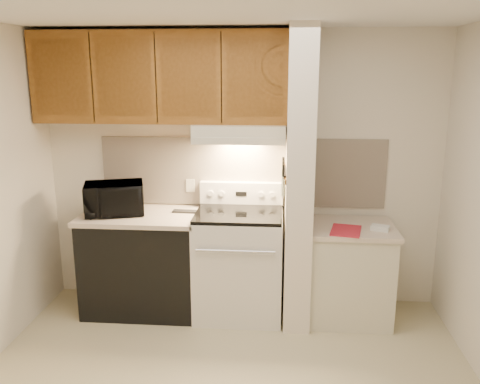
# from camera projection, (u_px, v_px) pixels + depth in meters

# --- Properties ---
(ceiling) EXTENTS (3.60, 3.60, 0.00)m
(ceiling) POSITION_uv_depth(u_px,v_px,m) (222.00, 9.00, 2.91)
(ceiling) COLOR white
(ceiling) RESTS_ON wall_back
(wall_back) EXTENTS (3.60, 2.50, 0.02)m
(wall_back) POSITION_uv_depth(u_px,v_px,m) (242.00, 170.00, 4.66)
(wall_back) COLOR silver
(wall_back) RESTS_ON floor
(backsplash) EXTENTS (2.60, 0.02, 0.63)m
(backsplash) POSITION_uv_depth(u_px,v_px,m) (242.00, 172.00, 4.66)
(backsplash) COLOR #FFE8CE
(backsplash) RESTS_ON wall_back
(range_body) EXTENTS (0.76, 0.65, 0.92)m
(range_body) POSITION_uv_depth(u_px,v_px,m) (239.00, 265.00, 4.52)
(range_body) COLOR silver
(range_body) RESTS_ON floor
(oven_window) EXTENTS (0.50, 0.01, 0.30)m
(oven_window) POSITION_uv_depth(u_px,v_px,m) (236.00, 275.00, 4.20)
(oven_window) COLOR black
(oven_window) RESTS_ON range_body
(oven_handle) EXTENTS (0.65, 0.02, 0.02)m
(oven_handle) POSITION_uv_depth(u_px,v_px,m) (235.00, 251.00, 4.11)
(oven_handle) COLOR silver
(oven_handle) RESTS_ON range_body
(cooktop) EXTENTS (0.74, 0.64, 0.03)m
(cooktop) POSITION_uv_depth(u_px,v_px,m) (239.00, 214.00, 4.41)
(cooktop) COLOR black
(cooktop) RESTS_ON range_body
(range_backguard) EXTENTS (0.76, 0.08, 0.20)m
(range_backguard) POSITION_uv_depth(u_px,v_px,m) (242.00, 193.00, 4.65)
(range_backguard) COLOR silver
(range_backguard) RESTS_ON range_body
(range_display) EXTENTS (0.10, 0.01, 0.04)m
(range_display) POSITION_uv_depth(u_px,v_px,m) (241.00, 194.00, 4.61)
(range_display) COLOR black
(range_display) RESTS_ON range_backguard
(range_knob_left_outer) EXTENTS (0.05, 0.02, 0.05)m
(range_knob_left_outer) POSITION_uv_depth(u_px,v_px,m) (211.00, 193.00, 4.63)
(range_knob_left_outer) COLOR silver
(range_knob_left_outer) RESTS_ON range_backguard
(range_knob_left_inner) EXTENTS (0.05, 0.02, 0.05)m
(range_knob_left_inner) POSITION_uv_depth(u_px,v_px,m) (221.00, 194.00, 4.62)
(range_knob_left_inner) COLOR silver
(range_knob_left_inner) RESTS_ON range_backguard
(range_knob_right_inner) EXTENTS (0.05, 0.02, 0.05)m
(range_knob_right_inner) POSITION_uv_depth(u_px,v_px,m) (261.00, 194.00, 4.60)
(range_knob_right_inner) COLOR silver
(range_knob_right_inner) RESTS_ON range_backguard
(range_knob_right_outer) EXTENTS (0.05, 0.02, 0.05)m
(range_knob_right_outer) POSITION_uv_depth(u_px,v_px,m) (272.00, 195.00, 4.59)
(range_knob_right_outer) COLOR silver
(range_knob_right_outer) RESTS_ON range_backguard
(dishwasher_front) EXTENTS (1.00, 0.63, 0.87)m
(dishwasher_front) POSITION_uv_depth(u_px,v_px,m) (143.00, 264.00, 4.61)
(dishwasher_front) COLOR black
(dishwasher_front) RESTS_ON floor
(left_countertop) EXTENTS (1.04, 0.67, 0.04)m
(left_countertop) POSITION_uv_depth(u_px,v_px,m) (140.00, 216.00, 4.50)
(left_countertop) COLOR beige
(left_countertop) RESTS_ON dishwasher_front
(spoon_rest) EXTENTS (0.25, 0.09, 0.02)m
(spoon_rest) POSITION_uv_depth(u_px,v_px,m) (186.00, 211.00, 4.53)
(spoon_rest) COLOR black
(spoon_rest) RESTS_ON left_countertop
(teal_jar) EXTENTS (0.10, 0.10, 0.11)m
(teal_jar) POSITION_uv_depth(u_px,v_px,m) (97.00, 210.00, 4.41)
(teal_jar) COLOR #21695C
(teal_jar) RESTS_ON left_countertop
(outlet) EXTENTS (0.08, 0.01, 0.12)m
(outlet) POSITION_uv_depth(u_px,v_px,m) (190.00, 186.00, 4.71)
(outlet) COLOR beige
(outlet) RESTS_ON backsplash
(microwave) EXTENTS (0.58, 0.47, 0.28)m
(microwave) POSITION_uv_depth(u_px,v_px,m) (114.00, 199.00, 4.46)
(microwave) COLOR black
(microwave) RESTS_ON left_countertop
(partition_pillar) EXTENTS (0.22, 0.70, 2.50)m
(partition_pillar) POSITION_uv_depth(u_px,v_px,m) (299.00, 179.00, 4.28)
(partition_pillar) COLOR #EFE1CC
(partition_pillar) RESTS_ON floor
(pillar_trim) EXTENTS (0.01, 0.70, 0.04)m
(pillar_trim) POSITION_uv_depth(u_px,v_px,m) (285.00, 173.00, 4.28)
(pillar_trim) COLOR brown
(pillar_trim) RESTS_ON partition_pillar
(knife_strip) EXTENTS (0.02, 0.42, 0.04)m
(knife_strip) POSITION_uv_depth(u_px,v_px,m) (285.00, 172.00, 4.23)
(knife_strip) COLOR black
(knife_strip) RESTS_ON partition_pillar
(knife_blade_a) EXTENTS (0.01, 0.03, 0.16)m
(knife_blade_a) POSITION_uv_depth(u_px,v_px,m) (283.00, 188.00, 4.11)
(knife_blade_a) COLOR silver
(knife_blade_a) RESTS_ON knife_strip
(knife_handle_a) EXTENTS (0.02, 0.02, 0.10)m
(knife_handle_a) POSITION_uv_depth(u_px,v_px,m) (283.00, 170.00, 4.05)
(knife_handle_a) COLOR black
(knife_handle_a) RESTS_ON knife_strip
(knife_blade_b) EXTENTS (0.01, 0.04, 0.18)m
(knife_blade_b) POSITION_uv_depth(u_px,v_px,m) (283.00, 187.00, 4.18)
(knife_blade_b) COLOR silver
(knife_blade_b) RESTS_ON knife_strip
(knife_handle_b) EXTENTS (0.02, 0.02, 0.10)m
(knife_handle_b) POSITION_uv_depth(u_px,v_px,m) (283.00, 168.00, 4.15)
(knife_handle_b) COLOR black
(knife_handle_b) RESTS_ON knife_strip
(knife_blade_c) EXTENTS (0.01, 0.04, 0.20)m
(knife_blade_c) POSITION_uv_depth(u_px,v_px,m) (283.00, 186.00, 4.25)
(knife_blade_c) COLOR silver
(knife_blade_c) RESTS_ON knife_strip
(knife_handle_c) EXTENTS (0.02, 0.02, 0.10)m
(knife_handle_c) POSITION_uv_depth(u_px,v_px,m) (283.00, 166.00, 4.22)
(knife_handle_c) COLOR black
(knife_handle_c) RESTS_ON knife_strip
(knife_blade_d) EXTENTS (0.01, 0.04, 0.16)m
(knife_blade_d) POSITION_uv_depth(u_px,v_px,m) (283.00, 181.00, 4.34)
(knife_blade_d) COLOR silver
(knife_blade_d) RESTS_ON knife_strip
(knife_handle_d) EXTENTS (0.02, 0.02, 0.10)m
(knife_handle_d) POSITION_uv_depth(u_px,v_px,m) (283.00, 164.00, 4.30)
(knife_handle_d) COLOR black
(knife_handle_d) RESTS_ON knife_strip
(knife_blade_e) EXTENTS (0.01, 0.04, 0.18)m
(knife_blade_e) POSITION_uv_depth(u_px,v_px,m) (283.00, 181.00, 4.41)
(knife_blade_e) COLOR silver
(knife_blade_e) RESTS_ON knife_strip
(knife_handle_e) EXTENTS (0.02, 0.02, 0.10)m
(knife_handle_e) POSITION_uv_depth(u_px,v_px,m) (283.00, 163.00, 4.37)
(knife_handle_e) COLOR black
(knife_handle_e) RESTS_ON knife_strip
(oven_mitt) EXTENTS (0.03, 0.10, 0.24)m
(oven_mitt) POSITION_uv_depth(u_px,v_px,m) (283.00, 182.00, 4.47)
(oven_mitt) COLOR gray
(oven_mitt) RESTS_ON partition_pillar
(right_cab_base) EXTENTS (0.70, 0.60, 0.81)m
(right_cab_base) POSITION_uv_depth(u_px,v_px,m) (349.00, 274.00, 4.45)
(right_cab_base) COLOR beige
(right_cab_base) RESTS_ON floor
(right_countertop) EXTENTS (0.74, 0.64, 0.04)m
(right_countertop) POSITION_uv_depth(u_px,v_px,m) (352.00, 228.00, 4.35)
(right_countertop) COLOR beige
(right_countertop) RESTS_ON right_cab_base
(red_folder) EXTENTS (0.30, 0.36, 0.01)m
(red_folder) POSITION_uv_depth(u_px,v_px,m) (346.00, 231.00, 4.20)
(red_folder) COLOR #B51E2E
(red_folder) RESTS_ON right_countertop
(white_box) EXTENTS (0.17, 0.14, 0.04)m
(white_box) POSITION_uv_depth(u_px,v_px,m) (380.00, 228.00, 4.23)
(white_box) COLOR white
(white_box) RESTS_ON right_countertop
(range_hood) EXTENTS (0.78, 0.44, 0.15)m
(range_hood) POSITION_uv_depth(u_px,v_px,m) (240.00, 132.00, 4.36)
(range_hood) COLOR beige
(range_hood) RESTS_ON upper_cabinets
(hood_lip) EXTENTS (0.78, 0.04, 0.06)m
(hood_lip) POSITION_uv_depth(u_px,v_px,m) (238.00, 141.00, 4.17)
(hood_lip) COLOR beige
(hood_lip) RESTS_ON range_hood
(upper_cabinets) EXTENTS (2.18, 0.33, 0.77)m
(upper_cabinets) POSITION_uv_depth(u_px,v_px,m) (160.00, 77.00, 4.35)
(upper_cabinets) COLOR brown
(upper_cabinets) RESTS_ON wall_back
(cab_door_a) EXTENTS (0.46, 0.01, 0.63)m
(cab_door_a) POSITION_uv_depth(u_px,v_px,m) (60.00, 78.00, 4.26)
(cab_door_a) COLOR brown
(cab_door_a) RESTS_ON upper_cabinets
(cab_gap_a) EXTENTS (0.01, 0.01, 0.73)m
(cab_gap_a) POSITION_uv_depth(u_px,v_px,m) (92.00, 78.00, 4.23)
(cab_gap_a) COLOR black
(cab_gap_a) RESTS_ON upper_cabinets
(cab_door_b) EXTENTS (0.46, 0.01, 0.63)m
(cab_door_b) POSITION_uv_depth(u_px,v_px,m) (124.00, 78.00, 4.21)
(cab_door_b) COLOR brown
(cab_door_b) RESTS_ON upper_cabinets
(cab_gap_b) EXTENTS (0.01, 0.01, 0.73)m
(cab_gap_b) POSITION_uv_depth(u_px,v_px,m) (156.00, 78.00, 4.19)
(cab_gap_b) COLOR black
(cab_gap_b) RESTS_ON upper_cabinets
(cab_door_c) EXTENTS (0.46, 0.01, 0.63)m
(cab_door_c) POSITION_uv_depth(u_px,v_px,m) (188.00, 78.00, 4.17)
(cab_door_c) COLOR brown
(cab_door_c) RESTS_ON upper_cabinets
(cab_gap_c) EXTENTS (0.01, 0.01, 0.73)m
(cab_gap_c) POSITION_uv_depth(u_px,v_px,m) (221.00, 78.00, 4.15)
(cab_gap_c) COLOR black
(cab_gap_c) RESTS_ON upper_cabinets
(cab_door_d) EXTENTS (0.46, 0.01, 0.63)m
(cab_door_d) POSITION_uv_depth(u_px,v_px,m) (255.00, 78.00, 4.13)
(cab_door_d) COLOR brown
(cab_door_d) RESTS_ON upper_cabinets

